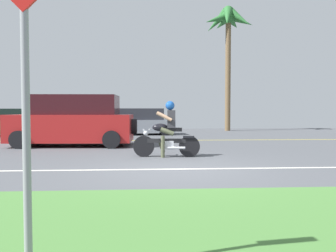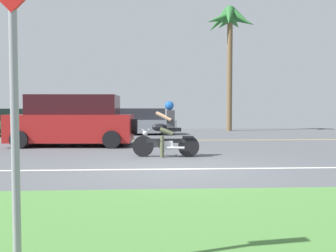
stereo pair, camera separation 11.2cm
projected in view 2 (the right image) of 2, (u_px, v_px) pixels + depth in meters
ground at (166, 154)px, 10.83m from camera, size 56.00×30.00×0.04m
grass_median at (198, 231)px, 3.74m from camera, size 56.00×3.80×0.06m
lane_line_near at (172, 169)px, 7.89m from camera, size 50.40×0.12×0.01m
lane_line_far at (161, 140)px, 15.58m from camera, size 50.40×0.12×0.01m
motorcyclist at (166, 133)px, 9.98m from camera, size 1.93×0.63×1.62m
suv_nearby at (73, 121)px, 13.12m from camera, size 4.78×2.23×1.93m
parked_car_0 at (26, 123)px, 18.61m from camera, size 3.88×2.03×1.45m
parked_car_1 at (139, 122)px, 19.39m from camera, size 4.31×2.20×1.47m
palm_tree_0 at (230, 27)px, 22.89m from camera, size 3.54×3.47×8.19m
motorcyclist_distant at (44, 128)px, 15.35m from camera, size 1.36×0.99×1.35m
street_sign at (13, 72)px, 2.54m from camera, size 0.62×0.06×2.67m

